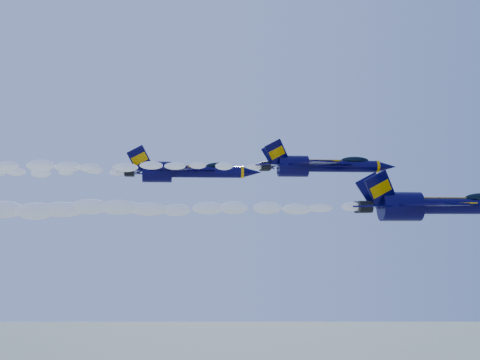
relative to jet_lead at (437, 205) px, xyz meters
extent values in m
cylinder|color=#080435|center=(3.21, 0.00, -0.08)|extent=(10.24, 1.71, 1.71)
ellipsoid|color=#080435|center=(-3.96, 0.00, -0.13)|extent=(1.78, 3.07, 7.28)
cube|color=#080435|center=(-1.91, -4.55, -0.08)|extent=(6.10, 7.23, 0.20)
cube|color=#080435|center=(-1.91, 4.55, -0.08)|extent=(6.10, 7.23, 0.20)
cube|color=#F4A200|center=(-0.32, -4.55, 0.04)|extent=(2.74, 5.70, 0.11)
cube|color=#F4A200|center=(-0.32, 4.55, 0.04)|extent=(2.74, 5.70, 0.11)
cube|color=#080435|center=(-6.46, -1.19, 1.63)|extent=(3.71, 1.17, 3.99)
cube|color=#080435|center=(-6.46, 1.19, 1.63)|extent=(3.71, 1.17, 3.99)
cylinder|color=black|center=(-7.94, -0.74, -0.19)|extent=(1.37, 1.25, 1.25)
cylinder|color=black|center=(-7.94, 0.74, -0.19)|extent=(1.37, 1.25, 1.25)
cube|color=#F4A200|center=(-0.20, 0.00, 0.81)|extent=(12.52, 0.40, 0.09)
ellipsoid|color=white|center=(-40.71, 0.00, -0.52)|extent=(64.39, 2.70, 2.43)
cylinder|color=#080435|center=(-8.61, 5.95, 4.57)|extent=(8.05, 1.34, 1.34)
ellipsoid|color=#080435|center=(-14.24, 5.95, 4.53)|extent=(1.40, 2.41, 5.72)
cone|color=#080435|center=(-3.42, 5.95, 4.57)|extent=(2.33, 1.34, 1.34)
cylinder|color=#F4A200|center=(-4.50, 5.95, 4.57)|extent=(0.31, 1.40, 1.40)
ellipsoid|color=black|center=(-7.09, 5.95, 5.24)|extent=(3.22, 1.05, 0.89)
cube|color=#F4A200|center=(-7.09, 5.95, 4.97)|extent=(3.76, 0.89, 0.16)
cube|color=#080435|center=(-12.63, 2.37, 4.57)|extent=(4.79, 5.68, 0.16)
cube|color=#080435|center=(-12.63, 9.53, 4.57)|extent=(4.79, 5.68, 0.16)
cube|color=#F4A200|center=(-11.38, 2.37, 4.66)|extent=(2.16, 4.48, 0.09)
cube|color=#F4A200|center=(-11.38, 9.53, 4.66)|extent=(2.16, 4.48, 0.09)
cube|color=#080435|center=(-16.21, 5.01, 5.91)|extent=(2.91, 0.92, 3.14)
cube|color=#080435|center=(-16.21, 6.89, 5.91)|extent=(2.91, 0.92, 3.14)
cylinder|color=black|center=(-17.37, 5.37, 4.48)|extent=(1.07, 0.98, 0.98)
cylinder|color=black|center=(-17.37, 6.53, 4.48)|extent=(1.07, 0.98, 0.98)
cube|color=#F4A200|center=(-11.29, 5.95, 5.27)|extent=(9.84, 0.31, 0.07)
cylinder|color=#080435|center=(-23.45, 14.78, 4.49)|extent=(8.67, 1.45, 1.45)
ellipsoid|color=#080435|center=(-29.52, 14.78, 4.44)|extent=(1.50, 2.60, 6.17)
cone|color=#080435|center=(-17.86, 14.78, 4.49)|extent=(2.51, 1.45, 1.45)
cylinder|color=#F4A200|center=(-19.01, 14.78, 4.49)|extent=(0.34, 1.50, 1.50)
ellipsoid|color=black|center=(-21.81, 14.78, 5.21)|extent=(3.47, 1.13, 0.95)
cube|color=#F4A200|center=(-21.81, 14.78, 4.93)|extent=(4.05, 0.96, 0.17)
cube|color=#080435|center=(-27.78, 10.93, 4.49)|extent=(5.17, 6.13, 0.17)
cube|color=#080435|center=(-27.78, 18.64, 4.49)|extent=(5.17, 6.13, 0.17)
cube|color=#F4A200|center=(-26.44, 10.93, 4.59)|extent=(2.32, 4.83, 0.10)
cube|color=#F4A200|center=(-26.44, 18.64, 4.59)|extent=(2.32, 4.83, 0.10)
cube|color=#080435|center=(-31.64, 13.77, 5.94)|extent=(3.14, 0.99, 3.38)
cube|color=#080435|center=(-31.64, 15.79, 5.94)|extent=(3.14, 0.99, 3.38)
cylinder|color=black|center=(-32.89, 14.15, 4.40)|extent=(1.16, 1.06, 1.06)
cylinder|color=black|center=(-32.89, 15.41, 4.40)|extent=(1.16, 1.06, 1.06)
cube|color=#F4A200|center=(-26.34, 14.78, 5.24)|extent=(10.60, 0.34, 0.08)
camera|label=1|loc=(-28.14, -67.68, -1.96)|focal=50.00mm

